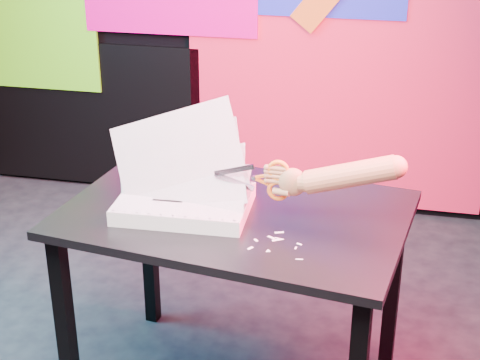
# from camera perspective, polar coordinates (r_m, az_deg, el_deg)

# --- Properties ---
(room) EXTENTS (3.01, 3.01, 2.71)m
(room) POSITION_cam_1_polar(r_m,az_deg,el_deg) (2.52, -10.29, 12.61)
(room) COLOR black
(room) RESTS_ON ground
(backdrop) EXTENTS (2.88, 0.05, 2.08)m
(backdrop) POSITION_cam_1_polar(r_m,az_deg,el_deg) (3.95, -0.96, 11.14)
(backdrop) COLOR #EB1A40
(backdrop) RESTS_ON ground
(work_table) EXTENTS (1.21, 0.89, 0.75)m
(work_table) POSITION_cam_1_polar(r_m,az_deg,el_deg) (2.48, -0.35, -4.41)
(work_table) COLOR black
(work_table) RESTS_ON ground
(printout_stack) EXTENTS (0.50, 0.33, 0.39)m
(printout_stack) POSITION_cam_1_polar(r_m,az_deg,el_deg) (2.43, -4.34, -1.60)
(printout_stack) COLOR beige
(printout_stack) RESTS_ON work_table
(scissors) EXTENTS (0.25, 0.02, 0.14)m
(scissors) POSITION_cam_1_polar(r_m,az_deg,el_deg) (2.32, 2.56, 0.00)
(scissors) COLOR #B6B8C0
(scissors) RESTS_ON printout_stack
(hand_forearm) EXTENTS (0.43, 0.09, 0.17)m
(hand_forearm) POSITION_cam_1_polar(r_m,az_deg,el_deg) (2.27, 7.80, 0.32)
(hand_forearm) COLOR #A66E3B
(hand_forearm) RESTS_ON work_table
(paper_clippings) EXTENTS (0.17, 0.16, 0.00)m
(paper_clippings) POSITION_cam_1_polar(r_m,az_deg,el_deg) (2.24, 2.73, -4.81)
(paper_clippings) COLOR white
(paper_clippings) RESTS_ON work_table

